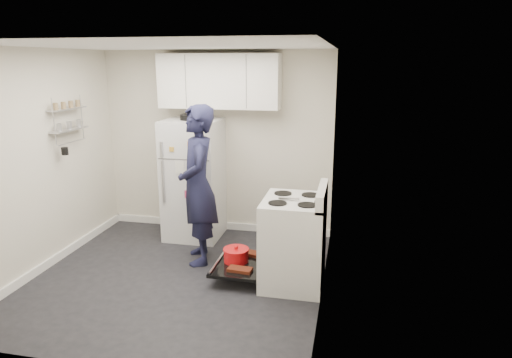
% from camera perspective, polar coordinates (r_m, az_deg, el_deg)
% --- Properties ---
extents(room, '(3.21, 3.21, 2.51)m').
position_cam_1_polar(room, '(4.93, -10.48, 0.86)').
color(room, black).
rests_on(room, ground).
extents(electric_range, '(0.66, 0.76, 1.10)m').
position_cam_1_polar(electric_range, '(4.95, 4.58, -7.90)').
color(electric_range, silver).
rests_on(electric_range, ground).
extents(open_oven_door, '(0.55, 0.72, 0.23)m').
position_cam_1_polar(open_oven_door, '(5.19, -2.23, -10.12)').
color(open_oven_door, black).
rests_on(open_oven_door, ground).
extents(refrigerator, '(0.72, 0.74, 1.68)m').
position_cam_1_polar(refrigerator, '(6.20, -7.79, 0.01)').
color(refrigerator, silver).
rests_on(refrigerator, ground).
extents(upper_cabinets, '(1.60, 0.33, 0.70)m').
position_cam_1_polar(upper_cabinets, '(6.08, -4.62, 12.10)').
color(upper_cabinets, silver).
rests_on(upper_cabinets, room).
extents(wall_shelf_rack, '(0.14, 0.60, 0.61)m').
position_cam_1_polar(wall_shelf_rack, '(5.96, -22.43, 6.92)').
color(wall_shelf_rack, '#B2B2B7').
rests_on(wall_shelf_rack, room).
extents(person, '(0.68, 0.81, 1.88)m').
position_cam_1_polar(person, '(5.38, -7.28, -0.80)').
color(person, black).
rests_on(person, ground).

